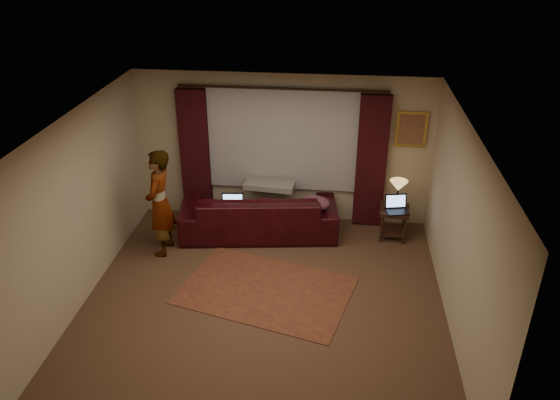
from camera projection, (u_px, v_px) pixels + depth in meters
The scene contains 20 objects.
floor at pixel (264, 302), 7.66m from camera, with size 5.00×5.00×0.01m, color brown.
ceiling at pixel (260, 126), 6.46m from camera, with size 5.00×5.00×0.02m, color silver.
wall_back at pixel (283, 149), 9.26m from camera, with size 5.00×0.02×2.60m, color #BEB094.
wall_front at pixel (223, 359), 4.85m from camera, with size 5.00×0.02×2.60m, color #BEB094.
wall_left at pixel (77, 211), 7.30m from camera, with size 0.02×5.00×2.60m, color #BEB094.
wall_right at pixel (460, 232), 6.81m from camera, with size 0.02×5.00×2.60m, color #BEB094.
sheer_curtain at pixel (282, 139), 9.12m from camera, with size 2.50×0.05×1.80m, color #A4A3AC.
drape_left at pixel (195, 154), 9.37m from camera, with size 0.50×0.14×2.30m, color black.
drape_right at pixel (371, 162), 9.07m from camera, with size 0.50×0.14×2.30m, color black.
curtain_rod at pixel (282, 89), 8.67m from camera, with size 0.04×0.04×3.40m, color black.
picture_frame at pixel (411, 129), 8.82m from camera, with size 0.50×0.04×0.60m, color gold.
sofa at pixel (259, 205), 9.10m from camera, with size 2.61×1.13×1.05m, color black.
throw_blanket at pixel (269, 170), 9.09m from camera, with size 0.84×0.34×0.10m, color gray.
clothing_pile at pixel (315, 204), 8.93m from camera, with size 0.50×0.38×0.21m, color brown.
laptop_sofa at pixel (232, 205), 8.85m from camera, with size 0.36×0.39×0.26m, color black, non-canonical shape.
area_rug at pixel (266, 290), 7.89m from camera, with size 2.36×1.58×0.01m, color brown.
end_table at pixel (393, 223), 9.08m from camera, with size 0.48×0.48×0.55m, color black.
tiffany_lamp at pixel (398, 194), 8.92m from camera, with size 0.29×0.29×0.47m, color #9D9947, non-canonical shape.
laptop_table at pixel (398, 205), 8.79m from camera, with size 0.35×0.39×0.26m, color black, non-canonical shape.
person at pixel (160, 203), 8.43m from camera, with size 0.51×0.51×1.74m, color gray.
Camera 1 is at (0.91, -6.08, 4.79)m, focal length 35.00 mm.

